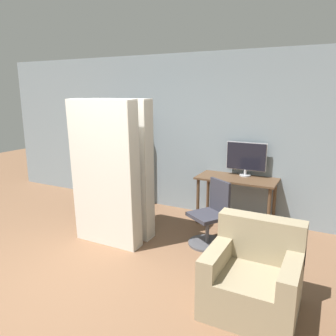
{
  "coord_description": "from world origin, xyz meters",
  "views": [
    {
      "loc": [
        2.37,
        -2.33,
        2.06
      ],
      "look_at": [
        0.37,
        1.55,
        1.05
      ],
      "focal_mm": 35.0,
      "sensor_mm": 36.0,
      "label": 1
    }
  ],
  "objects_px": {
    "monitor": "(246,157)",
    "mattress_far": "(121,169)",
    "bookshelf": "(121,159)",
    "office_chair": "(211,219)",
    "mattress_near": "(105,174)",
    "armchair": "(254,277)"
  },
  "relations": [
    {
      "from": "monitor",
      "to": "mattress_far",
      "type": "relative_size",
      "value": 0.32
    },
    {
      "from": "monitor",
      "to": "bookshelf",
      "type": "height_order",
      "value": "bookshelf"
    },
    {
      "from": "bookshelf",
      "to": "office_chair",
      "type": "bearing_deg",
      "value": -24.69
    },
    {
      "from": "office_chair",
      "to": "bookshelf",
      "type": "distance_m",
      "value": 2.47
    },
    {
      "from": "bookshelf",
      "to": "mattress_near",
      "type": "relative_size",
      "value": 0.81
    },
    {
      "from": "monitor",
      "to": "bookshelf",
      "type": "distance_m",
      "value": 2.41
    },
    {
      "from": "monitor",
      "to": "mattress_far",
      "type": "distance_m",
      "value": 1.96
    },
    {
      "from": "office_chair",
      "to": "bookshelf",
      "type": "xyz_separation_m",
      "value": [
        -2.2,
        1.01,
        0.46
      ]
    },
    {
      "from": "office_chair",
      "to": "bookshelf",
      "type": "relative_size",
      "value": 0.56
    },
    {
      "from": "office_chair",
      "to": "armchair",
      "type": "distance_m",
      "value": 1.4
    },
    {
      "from": "office_chair",
      "to": "bookshelf",
      "type": "height_order",
      "value": "bookshelf"
    },
    {
      "from": "mattress_near",
      "to": "armchair",
      "type": "xyz_separation_m",
      "value": [
        2.13,
        -0.48,
        -0.67
      ]
    },
    {
      "from": "monitor",
      "to": "bookshelf",
      "type": "bearing_deg",
      "value": -179.99
    },
    {
      "from": "office_chair",
      "to": "armchair",
      "type": "xyz_separation_m",
      "value": [
        0.84,
        -1.11,
        -0.04
      ]
    },
    {
      "from": "monitor",
      "to": "armchair",
      "type": "bearing_deg",
      "value": -73.0
    },
    {
      "from": "office_chair",
      "to": "mattress_near",
      "type": "xyz_separation_m",
      "value": [
        -1.28,
        -0.63,
        0.64
      ]
    },
    {
      "from": "mattress_near",
      "to": "armchair",
      "type": "height_order",
      "value": "mattress_near"
    },
    {
      "from": "bookshelf",
      "to": "mattress_near",
      "type": "distance_m",
      "value": 1.89
    },
    {
      "from": "office_chair",
      "to": "armchair",
      "type": "height_order",
      "value": "office_chair"
    },
    {
      "from": "mattress_far",
      "to": "office_chair",
      "type": "bearing_deg",
      "value": 12.12
    },
    {
      "from": "monitor",
      "to": "armchair",
      "type": "height_order",
      "value": "monitor"
    },
    {
      "from": "office_chair",
      "to": "mattress_far",
      "type": "distance_m",
      "value": 1.46
    }
  ]
}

